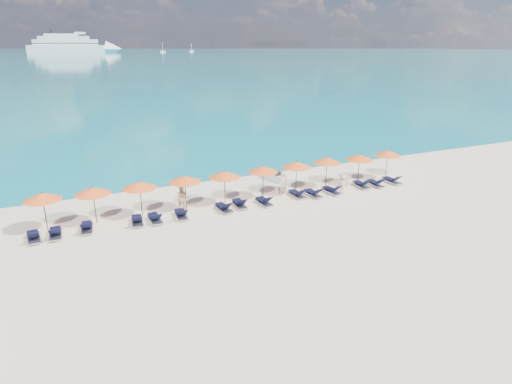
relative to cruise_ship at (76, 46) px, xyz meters
name	(u,v)px	position (x,y,z in m)	size (l,w,h in m)	color
ground	(277,227)	(-17.88, -592.45, -8.31)	(1400.00, 1400.00, 0.00)	beige
sea	(60,52)	(-17.88, 67.55, -8.30)	(1600.00, 1300.00, 0.01)	#1FA9B2
cruise_ship	(76,46)	(0.00, 0.00, 0.00)	(113.61, 57.99, 31.92)	silver
sailboat_near	(163,51)	(101.33, -37.20, -7.04)	(6.74, 2.25, 12.35)	silver
sailboat_far	(192,51)	(150.34, -0.24, -7.11)	(6.36, 2.12, 11.66)	silver
jetski	(274,176)	(-13.98, -584.30, -8.01)	(1.35, 2.18, 0.73)	silver
beachgoer_a	(283,184)	(-15.03, -587.76, -7.44)	(0.63, 0.41, 1.73)	#D6A987
beachgoer_b	(183,198)	(-22.15, -587.68, -7.48)	(0.80, 0.46, 1.65)	#D6A987
beachgoer_c	(342,184)	(-11.06, -589.13, -7.60)	(0.91, 0.42, 1.41)	#D6A987
umbrella_0	(42,197)	(-29.98, -587.40, -6.29)	(2.10, 2.10, 2.28)	black
umbrella_1	(93,191)	(-27.35, -587.49, -6.29)	(2.10, 2.10, 2.28)	black
umbrella_2	(140,185)	(-24.68, -587.51, -6.29)	(2.10, 2.10, 2.28)	black
umbrella_3	(185,179)	(-21.89, -587.46, -6.29)	(2.10, 2.10, 2.28)	black
umbrella_4	(224,174)	(-19.27, -587.55, -6.29)	(2.10, 2.10, 2.28)	black
umbrella_5	(263,169)	(-16.44, -587.46, -6.29)	(2.10, 2.10, 2.28)	black
umbrella_6	(297,164)	(-13.80, -587.39, -6.29)	(2.10, 2.10, 2.28)	black
umbrella_7	(327,160)	(-11.20, -587.28, -6.29)	(2.10, 2.10, 2.28)	black
umbrella_8	(360,157)	(-8.49, -587.56, -6.29)	(2.10, 2.10, 2.28)	black
umbrella_9	(388,153)	(-5.69, -587.41, -6.29)	(2.10, 2.10, 2.28)	black
lounger_0	(34,237)	(-30.65, -588.63, -8.07)	(0.79, 1.76, 0.66)	silver
lounger_1	(55,233)	(-29.59, -588.62, -8.07)	(0.65, 1.71, 0.66)	silver
lounger_2	(87,227)	(-27.96, -588.49, -8.07)	(0.77, 1.75, 0.66)	silver
lounger_3	(137,220)	(-25.19, -588.68, -8.07)	(0.79, 1.75, 0.66)	silver
lounger_4	(155,218)	(-24.16, -588.75, -8.07)	(0.67, 1.72, 0.66)	silver
lounger_5	(181,214)	(-22.57, -588.78, -8.07)	(0.74, 1.74, 0.66)	silver
lounger_6	(224,207)	(-19.83, -588.80, -8.07)	(0.77, 1.75, 0.66)	silver
lounger_7	(240,203)	(-18.64, -588.55, -8.07)	(0.74, 1.74, 0.66)	silver
lounger_8	(264,201)	(-17.01, -588.82, -8.07)	(0.70, 1.73, 0.66)	silver
lounger_9	(297,194)	(-14.30, -588.45, -8.07)	(0.70, 1.73, 0.66)	silver
lounger_10	(313,193)	(-13.20, -588.79, -8.07)	(0.65, 1.71, 0.66)	silver
lounger_11	(332,190)	(-11.69, -588.79, -8.07)	(0.78, 1.75, 0.66)	silver
lounger_12	(361,184)	(-8.93, -588.57, -8.07)	(0.75, 1.74, 0.66)	silver
lounger_13	(375,183)	(-7.80, -588.77, -8.07)	(0.74, 1.74, 0.66)	silver
lounger_14	(392,180)	(-6.18, -588.71, -8.07)	(0.66, 1.71, 0.66)	silver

